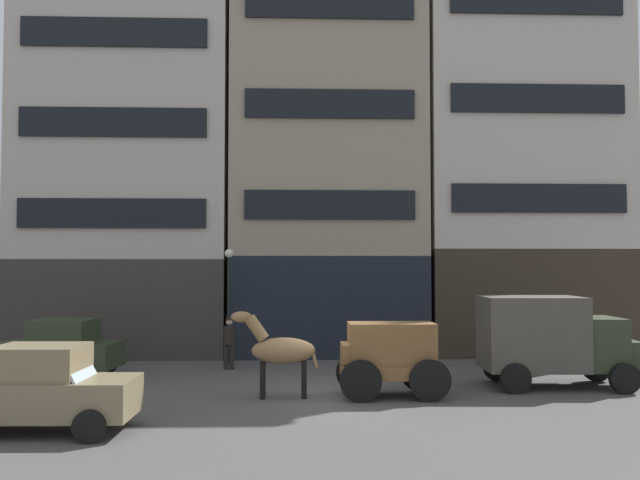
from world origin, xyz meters
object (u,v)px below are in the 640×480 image
pedestrian_officer (229,340)px  streetlamp_curbside (229,289)px  cargo_wagon (389,354)px  sedan_dark (45,389)px  draft_horse (280,350)px  fire_hydrant_curbside (481,353)px  delivery_truck_near (552,338)px  sedan_parked_curb (60,349)px

pedestrian_officer → streetlamp_curbside: (-0.16, 1.35, 1.69)m
cargo_wagon → sedan_dark: size_ratio=0.78×
draft_horse → fire_hydrant_curbside: size_ratio=2.82×
draft_horse → delivery_truck_near: 7.94m
draft_horse → delivery_truck_near: delivery_truck_near is taller
delivery_truck_near → sedan_parked_curb: 14.98m
cargo_wagon → streetlamp_curbside: streetlamp_curbside is taller
draft_horse → sedan_parked_curb: 7.71m
sedan_dark → streetlamp_curbside: size_ratio=0.91×
delivery_truck_near → pedestrian_officer: (-9.69, 3.54, -0.44)m
cargo_wagon → sedan_parked_curb: cargo_wagon is taller
sedan_parked_curb → cargo_wagon: bearing=-18.2°
pedestrian_officer → draft_horse: bearing=-68.7°
delivery_truck_near → sedan_dark: (-12.73, -4.58, -0.51)m
cargo_wagon → draft_horse: size_ratio=1.24×
cargo_wagon → fire_hydrant_curbside: size_ratio=3.50×
pedestrian_officer → cargo_wagon: bearing=-44.6°
sedan_parked_curb → pedestrian_officer: bearing=15.8°
sedan_dark → pedestrian_officer: bearing=69.5°
draft_horse → delivery_truck_near: bearing=8.6°
pedestrian_officer → fire_hydrant_curbside: (8.80, 0.58, -0.55)m
sedan_parked_curb → sedan_dark: bearing=-72.5°
cargo_wagon → draft_horse: (-2.95, -0.00, 0.12)m
sedan_parked_curb → pedestrian_officer: size_ratio=2.15×
sedan_dark → fire_hydrant_curbside: 14.69m
pedestrian_officer → sedan_parked_curb: bearing=-164.2°
cargo_wagon → pedestrian_officer: (-4.79, 4.72, -0.17)m
sedan_dark → pedestrian_officer: 8.67m
draft_horse → fire_hydrant_curbside: bearing=37.3°
delivery_truck_near → sedan_dark: 13.53m
pedestrian_officer → fire_hydrant_curbside: bearing=3.8°
cargo_wagon → streetlamp_curbside: (-4.94, 6.08, 1.52)m
streetlamp_curbside → pedestrian_officer: bearing=-83.4°
streetlamp_curbside → sedan_dark: bearing=-106.9°
cargo_wagon → delivery_truck_near: size_ratio=0.66×
cargo_wagon → draft_horse: draft_horse is taller
delivery_truck_near → sedan_dark: bearing=-160.2°
draft_horse → fire_hydrant_curbside: 8.79m
cargo_wagon → delivery_truck_near: 5.05m
draft_horse → pedestrian_officer: draft_horse is taller
fire_hydrant_curbside → draft_horse: bearing=-142.7°
cargo_wagon → delivery_truck_near: delivery_truck_near is taller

